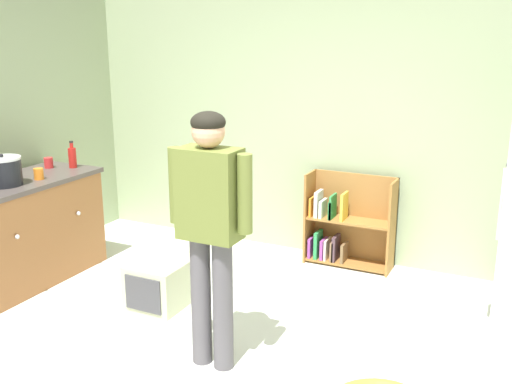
{
  "coord_description": "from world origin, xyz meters",
  "views": [
    {
      "loc": [
        1.7,
        -2.9,
        2.11
      ],
      "look_at": [
        0.08,
        0.42,
        1.1
      ],
      "focal_mm": 41.65,
      "sensor_mm": 36.0,
      "label": 1
    }
  ],
  "objects_px": {
    "crock_pot": "(3,171)",
    "standing_person": "(210,219)",
    "bookshelf": "(344,226)",
    "orange_cup": "(39,174)",
    "pet_carrier": "(163,281)",
    "ketchup_bottle": "(72,157)",
    "red_cup": "(49,163)"
  },
  "relations": [
    {
      "from": "red_cup",
      "to": "ketchup_bottle",
      "type": "bearing_deg",
      "value": 28.69
    },
    {
      "from": "pet_carrier",
      "to": "crock_pot",
      "type": "bearing_deg",
      "value": -166.11
    },
    {
      "from": "bookshelf",
      "to": "ketchup_bottle",
      "type": "relative_size",
      "value": 3.46
    },
    {
      "from": "standing_person",
      "to": "ketchup_bottle",
      "type": "distance_m",
      "value": 2.3
    },
    {
      "from": "standing_person",
      "to": "ketchup_bottle",
      "type": "relative_size",
      "value": 6.73
    },
    {
      "from": "bookshelf",
      "to": "pet_carrier",
      "type": "height_order",
      "value": "bookshelf"
    },
    {
      "from": "standing_person",
      "to": "orange_cup",
      "type": "distance_m",
      "value": 2.08
    },
    {
      "from": "bookshelf",
      "to": "red_cup",
      "type": "xyz_separation_m",
      "value": [
        -2.47,
        -1.12,
        0.58
      ]
    },
    {
      "from": "orange_cup",
      "to": "ketchup_bottle",
      "type": "bearing_deg",
      "value": 96.85
    },
    {
      "from": "standing_person",
      "to": "crock_pot",
      "type": "bearing_deg",
      "value": 171.86
    },
    {
      "from": "orange_cup",
      "to": "red_cup",
      "type": "distance_m",
      "value": 0.44
    },
    {
      "from": "bookshelf",
      "to": "standing_person",
      "type": "bearing_deg",
      "value": -96.24
    },
    {
      "from": "bookshelf",
      "to": "pet_carrier",
      "type": "bearing_deg",
      "value": -125.75
    },
    {
      "from": "red_cup",
      "to": "crock_pot",
      "type": "bearing_deg",
      "value": -77.09
    },
    {
      "from": "ketchup_bottle",
      "to": "red_cup",
      "type": "height_order",
      "value": "ketchup_bottle"
    },
    {
      "from": "crock_pot",
      "to": "ketchup_bottle",
      "type": "xyz_separation_m",
      "value": [
        0.05,
        0.74,
        -0.02
      ]
    },
    {
      "from": "orange_cup",
      "to": "red_cup",
      "type": "relative_size",
      "value": 1.0
    },
    {
      "from": "pet_carrier",
      "to": "crock_pot",
      "type": "distance_m",
      "value": 1.57
    },
    {
      "from": "crock_pot",
      "to": "orange_cup",
      "type": "xyz_separation_m",
      "value": [
        0.1,
        0.27,
        -0.07
      ]
    },
    {
      "from": "bookshelf",
      "to": "crock_pot",
      "type": "distance_m",
      "value": 2.98
    },
    {
      "from": "crock_pot",
      "to": "standing_person",
      "type": "bearing_deg",
      "value": -8.14
    },
    {
      "from": "bookshelf",
      "to": "orange_cup",
      "type": "height_order",
      "value": "orange_cup"
    },
    {
      "from": "bookshelf",
      "to": "red_cup",
      "type": "distance_m",
      "value": 2.77
    },
    {
      "from": "pet_carrier",
      "to": "orange_cup",
      "type": "distance_m",
      "value": 1.41
    },
    {
      "from": "pet_carrier",
      "to": "orange_cup",
      "type": "relative_size",
      "value": 5.81
    },
    {
      "from": "standing_person",
      "to": "bookshelf",
      "type": "bearing_deg",
      "value": 83.76
    },
    {
      "from": "crock_pot",
      "to": "red_cup",
      "type": "height_order",
      "value": "crock_pot"
    },
    {
      "from": "crock_pot",
      "to": "orange_cup",
      "type": "distance_m",
      "value": 0.3
    },
    {
      "from": "standing_person",
      "to": "pet_carrier",
      "type": "bearing_deg",
      "value": 142.57
    },
    {
      "from": "ketchup_bottle",
      "to": "red_cup",
      "type": "xyz_separation_m",
      "value": [
        -0.19,
        -0.1,
        -0.05
      ]
    },
    {
      "from": "standing_person",
      "to": "red_cup",
      "type": "xyz_separation_m",
      "value": [
        -2.24,
        0.93,
        -0.05
      ]
    },
    {
      "from": "standing_person",
      "to": "red_cup",
      "type": "bearing_deg",
      "value": 157.42
    }
  ]
}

